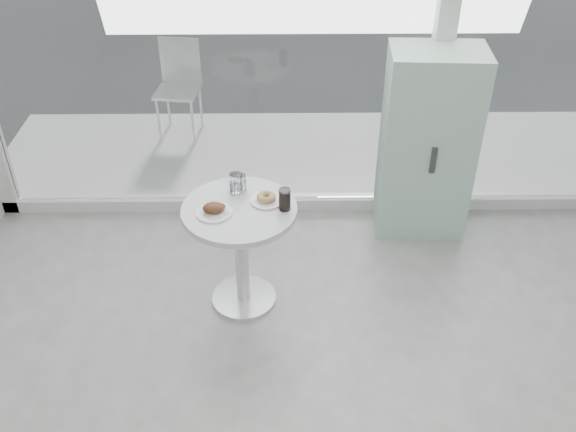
{
  "coord_description": "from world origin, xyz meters",
  "views": [
    {
      "loc": [
        -0.23,
        -1.33,
        3.05
      ],
      "look_at": [
        -0.2,
        1.7,
        0.85
      ],
      "focal_mm": 40.0,
      "sensor_mm": 36.0,
      "label": 1
    }
  ],
  "objects_px": {
    "main_table": "(241,236)",
    "mint_cabinet": "(427,144)",
    "patio_chair": "(179,82)",
    "plate_donut": "(266,198)",
    "water_tumbler_b": "(241,183)",
    "water_tumbler_a": "(236,184)",
    "cola_glass": "(285,200)",
    "plate_fritter": "(215,210)"
  },
  "relations": [
    {
      "from": "mint_cabinet",
      "to": "water_tumbler_a",
      "type": "relative_size",
      "value": 10.85
    },
    {
      "from": "main_table",
      "to": "mint_cabinet",
      "type": "distance_m",
      "value": 1.6
    },
    {
      "from": "main_table",
      "to": "plate_fritter",
      "type": "xyz_separation_m",
      "value": [
        -0.14,
        -0.05,
        0.25
      ]
    },
    {
      "from": "mint_cabinet",
      "to": "water_tumbler_a",
      "type": "bearing_deg",
      "value": -149.7
    },
    {
      "from": "patio_chair",
      "to": "water_tumbler_a",
      "type": "relative_size",
      "value": 6.7
    },
    {
      "from": "plate_donut",
      "to": "water_tumbler_b",
      "type": "bearing_deg",
      "value": 141.67
    },
    {
      "from": "water_tumbler_a",
      "to": "mint_cabinet",
      "type": "bearing_deg",
      "value": 26.88
    },
    {
      "from": "plate_fritter",
      "to": "mint_cabinet",
      "type": "bearing_deg",
      "value": 31.96
    },
    {
      "from": "plate_fritter",
      "to": "water_tumbler_a",
      "type": "distance_m",
      "value": 0.26
    },
    {
      "from": "plate_donut",
      "to": "water_tumbler_a",
      "type": "relative_size",
      "value": 1.57
    },
    {
      "from": "patio_chair",
      "to": "plate_fritter",
      "type": "relative_size",
      "value": 3.97
    },
    {
      "from": "plate_fritter",
      "to": "cola_glass",
      "type": "xyz_separation_m",
      "value": [
        0.43,
        0.04,
        0.04
      ]
    },
    {
      "from": "patio_chair",
      "to": "plate_donut",
      "type": "distance_m",
      "value": 2.45
    },
    {
      "from": "plate_fritter",
      "to": "patio_chair",
      "type": "bearing_deg",
      "value": 102.75
    },
    {
      "from": "main_table",
      "to": "plate_donut",
      "type": "height_order",
      "value": "plate_donut"
    },
    {
      "from": "cola_glass",
      "to": "mint_cabinet",
      "type": "bearing_deg",
      "value": 40.0
    },
    {
      "from": "plate_fritter",
      "to": "plate_donut",
      "type": "distance_m",
      "value": 0.34
    },
    {
      "from": "patio_chair",
      "to": "water_tumbler_b",
      "type": "distance_m",
      "value": 2.28
    },
    {
      "from": "plate_fritter",
      "to": "plate_donut",
      "type": "bearing_deg",
      "value": 21.85
    },
    {
      "from": "plate_donut",
      "to": "water_tumbler_b",
      "type": "distance_m",
      "value": 0.21
    },
    {
      "from": "main_table",
      "to": "cola_glass",
      "type": "bearing_deg",
      "value": -3.03
    },
    {
      "from": "mint_cabinet",
      "to": "water_tumbler_b",
      "type": "relative_size",
      "value": 12.88
    },
    {
      "from": "mint_cabinet",
      "to": "main_table",
      "type": "bearing_deg",
      "value": -143.53
    },
    {
      "from": "main_table",
      "to": "water_tumbler_a",
      "type": "distance_m",
      "value": 0.33
    },
    {
      "from": "mint_cabinet",
      "to": "water_tumbler_b",
      "type": "height_order",
      "value": "mint_cabinet"
    },
    {
      "from": "plate_fritter",
      "to": "water_tumbler_b",
      "type": "height_order",
      "value": "water_tumbler_b"
    },
    {
      "from": "main_table",
      "to": "plate_fritter",
      "type": "relative_size",
      "value": 3.44
    },
    {
      "from": "plate_donut",
      "to": "cola_glass",
      "type": "bearing_deg",
      "value": -36.99
    },
    {
      "from": "plate_fritter",
      "to": "cola_glass",
      "type": "distance_m",
      "value": 0.43
    },
    {
      "from": "main_table",
      "to": "patio_chair",
      "type": "bearing_deg",
      "value": 106.33
    },
    {
      "from": "water_tumbler_a",
      "to": "cola_glass",
      "type": "xyz_separation_m",
      "value": [
        0.31,
        -0.19,
        0.01
      ]
    },
    {
      "from": "main_table",
      "to": "plate_donut",
      "type": "relative_size",
      "value": 3.7
    },
    {
      "from": "mint_cabinet",
      "to": "plate_donut",
      "type": "xyz_separation_m",
      "value": [
        -1.16,
        -0.8,
        0.07
      ]
    },
    {
      "from": "patio_chair",
      "to": "plate_donut",
      "type": "relative_size",
      "value": 4.26
    },
    {
      "from": "water_tumbler_b",
      "to": "mint_cabinet",
      "type": "bearing_deg",
      "value": 26.6
    },
    {
      "from": "plate_donut",
      "to": "mint_cabinet",
      "type": "bearing_deg",
      "value": 34.36
    },
    {
      "from": "plate_fritter",
      "to": "water_tumbler_a",
      "type": "relative_size",
      "value": 1.69
    },
    {
      "from": "main_table",
      "to": "water_tumbler_b",
      "type": "xyz_separation_m",
      "value": [
        0.0,
        0.2,
        0.27
      ]
    },
    {
      "from": "plate_donut",
      "to": "water_tumbler_a",
      "type": "distance_m",
      "value": 0.23
    },
    {
      "from": "patio_chair",
      "to": "water_tumbler_a",
      "type": "xyz_separation_m",
      "value": [
        0.66,
        -2.17,
        0.27
      ]
    },
    {
      "from": "main_table",
      "to": "cola_glass",
      "type": "distance_m",
      "value": 0.4
    },
    {
      "from": "plate_fritter",
      "to": "water_tumbler_b",
      "type": "distance_m",
      "value": 0.3
    }
  ]
}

